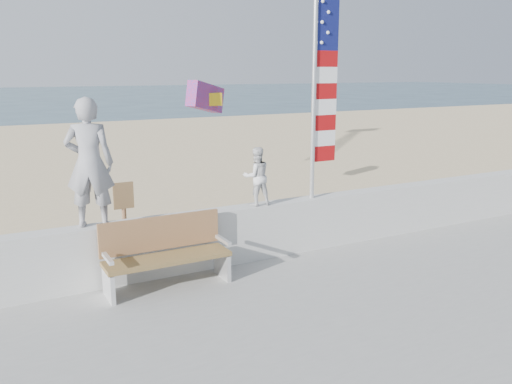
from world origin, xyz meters
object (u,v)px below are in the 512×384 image
adult (89,163)px  bench (165,252)px  flag (320,85)px  child (256,176)px

adult → bench: 1.64m
adult → flag: size_ratio=0.52×
bench → flag: 3.77m
bench → flag: bearing=8.8°
flag → bench: bearing=-171.2°
flag → child: bearing=180.0°
adult → child: adult is taller
adult → bench: bearing=175.3°
adult → bench: adult is taller
adult → flag: bearing=-157.6°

